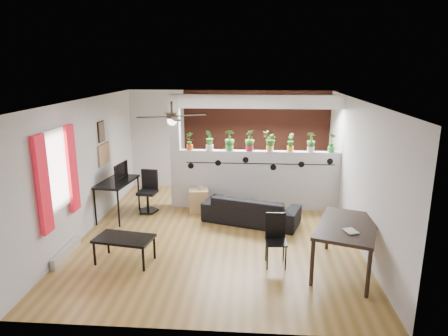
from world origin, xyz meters
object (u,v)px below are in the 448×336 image
cup (201,188)px  office_chair (148,194)px  potted_plant_0 (190,140)px  folding_chair (276,234)px  potted_plant_4 (270,141)px  potted_plant_1 (210,140)px  potted_plant_6 (311,141)px  dining_table (347,230)px  computer_desk (117,184)px  potted_plant_2 (230,140)px  cube_shelf (199,201)px  sofa (251,210)px  potted_plant_5 (290,142)px  ceiling_fan (172,118)px  coffee_table (124,240)px  potted_plant_3 (250,140)px  potted_plant_7 (332,142)px

cup → office_chair: office_chair is taller
potted_plant_0 → folding_chair: (1.83, -2.65, -1.06)m
potted_plant_4 → office_chair: potted_plant_4 is taller
potted_plant_1 → potted_plant_6: 2.26m
potted_plant_6 → dining_table: 2.96m
computer_desk → folding_chair: folding_chair is taller
potted_plant_2 → cube_shelf: potted_plant_2 is taller
cup → sofa: bearing=-25.7°
cube_shelf → folding_chair: 2.82m
office_chair → cube_shelf: bearing=3.9°
potted_plant_5 → office_chair: potted_plant_5 is taller
potted_plant_4 → cube_shelf: 2.09m
ceiling_fan → coffee_table: (-0.67, -1.00, -1.92)m
potted_plant_3 → ceiling_fan: bearing=-127.4°
potted_plant_3 → potted_plant_5: 0.90m
potted_plant_0 → potted_plant_3: bearing=0.0°
potted_plant_4 → office_chair: bearing=-171.2°
potted_plant_7 → cup: potted_plant_7 is taller
coffee_table → folding_chair: bearing=3.4°
potted_plant_0 → potted_plant_6: (2.71, 0.00, 0.01)m
folding_chair → potted_plant_1: bearing=117.4°
potted_plant_3 → office_chair: (-2.25, -0.42, -1.19)m
computer_desk → dining_table: size_ratio=0.72×
ceiling_fan → potted_plant_4: bearing=44.6°
potted_plant_4 → potted_plant_6: potted_plant_4 is taller
potted_plant_0 → potted_plant_4: 1.81m
computer_desk → potted_plant_1: bearing=22.3°
cup → folding_chair: folding_chair is taller
potted_plant_0 → computer_desk: potted_plant_0 is taller
potted_plant_4 → dining_table: size_ratio=0.27×
potted_plant_3 → sofa: 1.59m
ceiling_fan → potted_plant_2: size_ratio=2.53×
potted_plant_0 → potted_plant_1: size_ratio=0.91×
cube_shelf → office_chair: (-1.13, -0.08, 0.15)m
potted_plant_7 → potted_plant_1: bearing=180.0°
ceiling_fan → folding_chair: size_ratio=1.38×
potted_plant_2 → sofa: 1.67m
cube_shelf → folding_chair: size_ratio=0.60×
potted_plant_1 → potted_plant_3: size_ratio=0.99×
potted_plant_2 → potted_plant_7: size_ratio=1.09×
potted_plant_7 → office_chair: size_ratio=0.46×
potted_plant_7 → cube_shelf: size_ratio=0.84×
potted_plant_6 → computer_desk: bearing=-169.3°
ceiling_fan → office_chair: (-0.88, 1.38, -1.90)m
potted_plant_0 → potted_plant_2: size_ratio=0.89×
potted_plant_3 → potted_plant_4: 0.45m
potted_plant_2 → computer_desk: bearing=-161.6°
ceiling_fan → cup: size_ratio=10.22×
potted_plant_3 → cube_shelf: size_ratio=0.91×
ceiling_fan → potted_plant_2: ceiling_fan is taller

